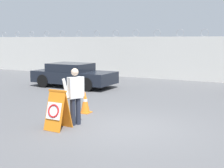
{
  "coord_description": "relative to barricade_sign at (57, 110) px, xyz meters",
  "views": [
    {
      "loc": [
        3.6,
        -7.9,
        2.54
      ],
      "look_at": [
        -0.91,
        0.92,
        1.09
      ],
      "focal_mm": 50.0,
      "sensor_mm": 36.0,
      "label": 1
    }
  ],
  "objects": [
    {
      "name": "ground_plane",
      "position": [
        1.67,
        0.99,
        -0.56
      ],
      "size": [
        90.0,
        90.0,
        0.0
      ],
      "primitive_type": "plane",
      "color": "#5B5B5E"
    },
    {
      "name": "security_guard",
      "position": [
        0.2,
        0.62,
        0.37
      ],
      "size": [
        0.58,
        0.57,
        1.69
      ],
      "rotation": [
        0.0,
        0.0,
        -2.07
      ],
      "color": "#232838",
      "rests_on": "ground_plane"
    },
    {
      "name": "parked_car_front_coupe",
      "position": [
        -4.01,
        6.73,
        0.08
      ],
      "size": [
        4.39,
        2.0,
        1.25
      ],
      "rotation": [
        0.0,
        0.0,
        -0.01
      ],
      "color": "black",
      "rests_on": "ground_plane"
    },
    {
      "name": "traffic_cone_mid",
      "position": [
        -0.35,
        2.03,
        -0.18
      ],
      "size": [
        0.37,
        0.37,
        0.77
      ],
      "color": "orange",
      "rests_on": "ground_plane"
    },
    {
      "name": "barricade_sign",
      "position": [
        0.0,
        0.0,
        0.0
      ],
      "size": [
        0.6,
        0.65,
        1.12
      ],
      "rotation": [
        0.0,
        0.0,
        -0.03
      ],
      "color": "orange",
      "rests_on": "ground_plane"
    },
    {
      "name": "perimeter_wall",
      "position": [
        1.67,
        12.14,
        0.78
      ],
      "size": [
        36.0,
        0.3,
        3.12
      ],
      "color": "silver",
      "rests_on": "ground_plane"
    }
  ]
}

